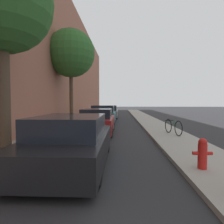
% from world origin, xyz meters
% --- Properties ---
extents(ground_plane, '(120.00, 120.00, 0.00)m').
position_xyz_m(ground_plane, '(0.00, 16.00, 0.00)').
color(ground_plane, '#28282B').
extents(sidewalk_left, '(2.00, 52.00, 0.12)m').
position_xyz_m(sidewalk_left, '(-2.90, 16.00, 0.06)').
color(sidewalk_left, '#9E998E').
rests_on(sidewalk_left, ground).
extents(sidewalk_right, '(2.00, 52.00, 0.12)m').
position_xyz_m(sidewalk_right, '(2.90, 16.00, 0.06)').
color(sidewalk_right, '#9E998E').
rests_on(sidewalk_right, ground).
extents(building_facade_left, '(0.70, 52.00, 10.75)m').
position_xyz_m(building_facade_left, '(-4.25, 16.00, 5.37)').
color(building_facade_left, '#9E604C').
rests_on(building_facade_left, ground).
extents(parked_car_black, '(1.89, 4.57, 1.35)m').
position_xyz_m(parked_car_black, '(-0.87, 6.10, 0.64)').
color(parked_car_black, black).
rests_on(parked_car_black, ground).
extents(parked_car_red, '(1.70, 4.38, 1.35)m').
position_xyz_m(parked_car_red, '(-0.78, 11.61, 0.65)').
color(parked_car_red, black).
rests_on(parked_car_red, ground).
extents(parked_car_teal, '(1.90, 4.10, 1.44)m').
position_xyz_m(parked_car_teal, '(-0.94, 17.04, 0.68)').
color(parked_car_teal, black).
rests_on(parked_car_teal, ground).
extents(parked_car_grey, '(1.87, 4.62, 1.35)m').
position_xyz_m(parked_car_grey, '(-0.81, 22.37, 0.64)').
color(parked_car_grey, black).
rests_on(parked_car_grey, ground).
extents(street_tree_near, '(3.11, 3.11, 6.18)m').
position_xyz_m(street_tree_near, '(-3.15, 6.84, 4.70)').
color(street_tree_near, '#4C3A2B').
rests_on(street_tree_near, sidewalk_left).
extents(street_tree_far, '(3.24, 3.24, 6.51)m').
position_xyz_m(street_tree_far, '(-2.92, 14.53, 4.99)').
color(street_tree_far, '#4C3A2B').
rests_on(street_tree_far, sidewalk_left).
extents(fire_hydrant, '(0.46, 0.21, 0.73)m').
position_xyz_m(fire_hydrant, '(2.41, 5.56, 0.50)').
color(fire_hydrant, red).
rests_on(fire_hydrant, sidewalk_right).
extents(bicycle, '(0.54, 1.72, 0.72)m').
position_xyz_m(bicycle, '(3.04, 10.79, 0.49)').
color(bicycle, black).
rests_on(bicycle, sidewalk_right).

